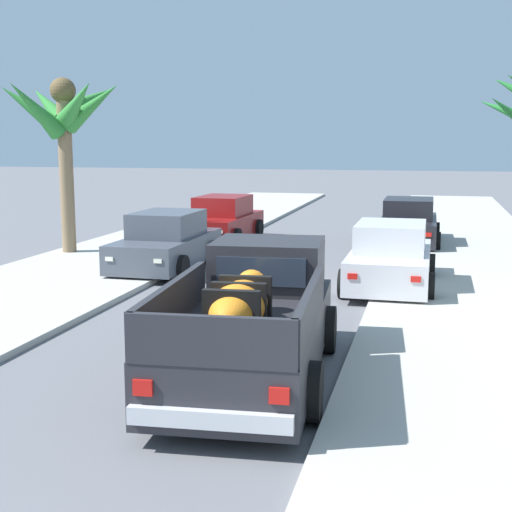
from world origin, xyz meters
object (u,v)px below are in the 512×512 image
at_px(car_left_far, 408,224).
at_px(car_left_mid, 390,258).
at_px(car_right_near, 222,220).
at_px(car_right_mid, 166,243).
at_px(pickup_truck, 253,322).
at_px(palm_tree_left_mid, 64,114).

bearing_deg(car_left_far, car_left_mid, -91.45).
xyz_separation_m(car_right_near, car_left_mid, (5.95, -6.51, 0.00)).
bearing_deg(car_left_mid, car_right_mid, 169.98).
distance_m(car_left_mid, car_right_mid, 5.96).
relative_size(pickup_truck, car_left_mid, 1.25).
xyz_separation_m(car_left_mid, palm_tree_left_mid, (-9.49, 2.48, 3.41)).
bearing_deg(car_right_near, car_left_mid, -47.56).
bearing_deg(car_left_far, car_right_mid, -135.31).
xyz_separation_m(car_left_mid, car_left_far, (0.18, 7.02, 0.00)).
relative_size(car_right_mid, car_left_far, 1.00).
xyz_separation_m(car_right_near, car_right_mid, (0.07, -5.47, 0.00)).
distance_m(pickup_truck, car_left_far, 13.91).
xyz_separation_m(car_right_mid, car_left_far, (6.05, 5.98, 0.00)).
xyz_separation_m(car_left_far, palm_tree_left_mid, (-9.67, -4.54, 3.41)).
bearing_deg(car_right_near, car_right_mid, -89.21).
relative_size(car_right_near, car_right_mid, 1.01).
height_order(pickup_truck, car_right_mid, pickup_truck).
distance_m(pickup_truck, car_right_near, 13.98).
relative_size(car_left_mid, car_left_far, 1.00).
bearing_deg(car_left_mid, car_right_near, 132.44).
distance_m(car_right_near, palm_tree_left_mid, 6.35).
distance_m(pickup_truck, car_right_mid, 8.92).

